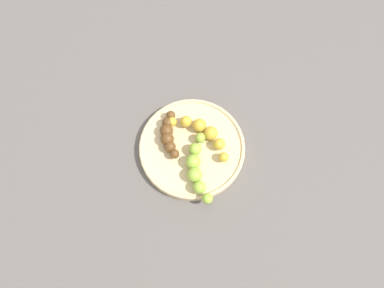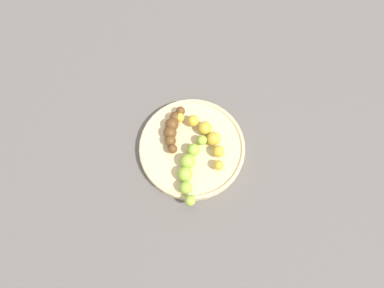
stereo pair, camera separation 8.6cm
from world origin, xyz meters
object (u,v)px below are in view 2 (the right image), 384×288
Objects in this scene: banana_spotted at (206,135)px; banana_overripe at (172,129)px; fruit_bowl at (192,148)px; banana_green at (189,168)px.

banana_overripe is (-0.08, -0.02, -0.00)m from banana_spotted.
banana_spotted is 1.39× the size of banana_overripe.
fruit_bowl is 0.07m from banana_overripe.
fruit_bowl is 1.58× the size of banana_spotted.
fruit_bowl is 0.06m from banana_green.
banana_spotted is (0.02, 0.04, 0.02)m from fruit_bowl.
banana_spotted is at bearing -105.71° from banana_green.
banana_green is at bearing 122.49° from banana_overripe.
fruit_bowl is 1.57× the size of banana_green.
banana_green is 0.09m from banana_spotted.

